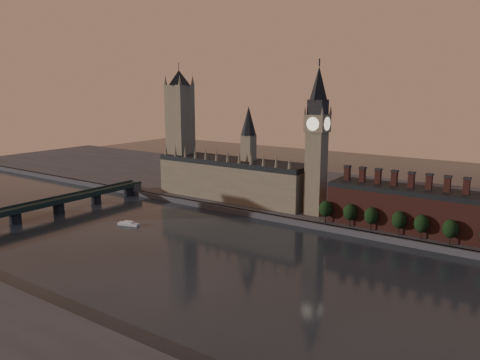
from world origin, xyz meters
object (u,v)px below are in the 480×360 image
at_px(river_boat, 129,224).
at_px(big_ben, 317,140).
at_px(westminster_bridge, 34,208).
at_px(victoria_tower, 180,127).

bearing_deg(river_boat, big_ben, 25.59).
bearing_deg(westminster_bridge, big_ben, 34.33).
relative_size(big_ben, westminster_bridge, 0.54).
bearing_deg(westminster_bridge, river_boat, 21.70).
relative_size(victoria_tower, westminster_bridge, 0.54).
bearing_deg(big_ben, westminster_bridge, -145.67).
bearing_deg(victoria_tower, westminster_bridge, -106.56).
bearing_deg(victoria_tower, big_ben, -2.20).
bearing_deg(big_ben, victoria_tower, 177.80).
bearing_deg(westminster_bridge, victoria_tower, 73.44).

